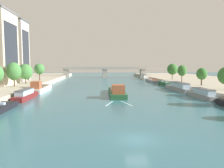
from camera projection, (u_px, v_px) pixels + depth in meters
The scene contains 19 objects.
ground_plane at pixel (137, 139), 23.87m from camera, with size 400.00×400.00×0.00m, color #336675.
quay_right at pixel (220, 84), 81.20m from camera, with size 36.00×170.00×1.72m, color #B2A893.
barge_midriver at pixel (117, 91), 58.32m from camera, with size 4.49×19.46×3.28m.
wake_behind_barge at pixel (118, 103), 45.75m from camera, with size 5.60×5.95×0.03m.
moored_boat_left_midway at pixel (26, 95), 51.41m from camera, with size 2.73×12.34×2.39m.
moored_boat_left_lone at pixel (40, 88), 65.57m from camera, with size 3.33×15.80×3.48m.
moored_boat_right_second at pixel (202, 94), 52.94m from camera, with size 2.78×12.41×2.40m.
moored_boat_right_end at pixel (179, 87), 68.35m from camera, with size 3.38×16.38×2.66m.
moored_boat_right_downstream at pixel (164, 84), 84.85m from camera, with size 2.30×12.19×2.44m.
moored_boat_right_lone at pixel (152, 81), 101.99m from camera, with size 3.54×16.83×2.20m.
moored_boat_right_far at pixel (144, 77), 118.46m from camera, with size 2.57×13.83×2.80m.
tree_left_end_of_row at pixel (14, 71), 63.46m from camera, with size 4.18×4.18×7.09m.
tree_left_midway at pixel (25, 72), 73.51m from camera, with size 4.73×4.73×6.63m.
tree_left_distant at pixel (39, 69), 87.26m from camera, with size 4.06×4.06×6.84m.
tree_right_distant at pixel (202, 74), 67.24m from camera, with size 3.24×3.24×5.43m.
tree_right_third at pixel (182, 71), 81.18m from camera, with size 3.31×3.31×6.24m.
tree_right_by_lamp at pixel (172, 69), 92.61m from camera, with size 4.41×4.41×6.80m.
building_left_corner at pixel (8, 51), 85.37m from camera, with size 14.22×9.94×23.67m.
bridge_far at pixel (105, 71), 131.64m from camera, with size 70.54×4.40×6.74m.
Camera 1 is at (-4.33, -22.98, 8.22)m, focal length 34.87 mm.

